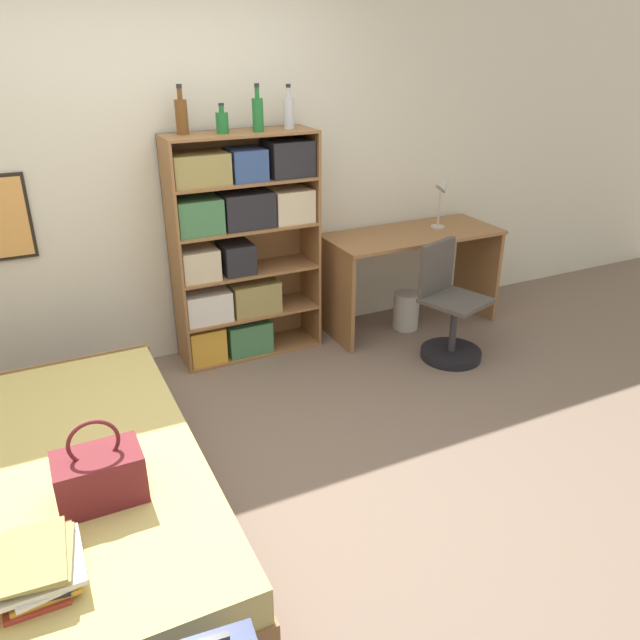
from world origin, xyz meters
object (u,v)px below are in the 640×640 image
object	(u,v)px
bottle_clear	(258,113)
waste_bin	(406,311)
bookcase	(238,247)
desk_chair	(449,321)
bottle_brown	(222,122)
bottle_blue	(289,112)
bed	(76,499)
desk_lamp	(443,193)
bottle_green	(182,115)
desk	(412,260)
book_stack_on_bed	(36,567)
handbag	(100,476)

from	to	relation	value
bottle_clear	waste_bin	size ratio (longest dim) A/B	0.99
bookcase	desk_chair	world-z (taller)	bookcase
bottle_brown	bottle_blue	world-z (taller)	bottle_blue
bed	bottle_clear	xyz separation A→B (m)	(1.47, 1.37, 1.47)
bookcase	bottle_brown	bearing A→B (deg)	-166.78
bottle_clear	desk_chair	xyz separation A→B (m)	(1.12, -0.67, -1.40)
desk_lamp	bottle_clear	bearing A→B (deg)	177.58
bottle_green	bottle_clear	bearing A→B (deg)	-10.74
bottle_clear	desk_lamp	distance (m)	1.58
bottle_brown	bottle_blue	bearing A→B (deg)	2.55
bookcase	desk_chair	bearing A→B (deg)	-28.45
bottle_brown	desk	bearing A→B (deg)	-4.14
desk	bookcase	bearing A→B (deg)	175.12
waste_bin	bottle_blue	bearing A→B (deg)	168.60
book_stack_on_bed	desk_chair	distance (m)	3.07
handbag	bookcase	bearing A→B (deg)	55.25
bottle_blue	desk	world-z (taller)	bottle_blue
bottle_brown	bed	bearing A→B (deg)	-131.67
bed	waste_bin	bearing A→B (deg)	25.46
bottle_green	desk_chair	bearing A→B (deg)	-25.39
bottle_blue	desk	bearing A→B (deg)	-7.33
bottle_brown	waste_bin	distance (m)	2.01
bottle_green	bottle_blue	world-z (taller)	bottle_green
book_stack_on_bed	bookcase	distance (m)	2.54
bottle_green	bottle_brown	world-z (taller)	bottle_green
desk	waste_bin	bearing A→B (deg)	-137.05
bottle_brown	desk	xyz separation A→B (m)	(1.41, -0.10, -1.09)
bed	bottle_brown	distance (m)	2.35
book_stack_on_bed	bottle_brown	bearing A→B (deg)	55.61
bottle_clear	desk_lamp	size ratio (longest dim) A/B	0.71
handbag	bookcase	distance (m)	2.11
bottle_brown	bottle_green	bearing A→B (deg)	164.50
bed	bookcase	size ratio (longest dim) A/B	1.33
waste_bin	desk_chair	bearing A→B (deg)	-89.73
bottle_clear	bottle_blue	distance (m)	0.23
bottle_clear	desk_lamp	xyz separation A→B (m)	(1.44, -0.06, -0.64)
bookcase	desk	distance (m)	1.39
bookcase	desk	xyz separation A→B (m)	(1.35, -0.12, -0.26)
desk	waste_bin	xyz separation A→B (m)	(-0.06, -0.06, -0.39)
handbag	bottle_brown	bearing A→B (deg)	56.35
book_stack_on_bed	bottle_blue	bearing A→B (deg)	48.01
bookcase	handbag	bearing A→B (deg)	-124.75
book_stack_on_bed	bottle_blue	xyz separation A→B (m)	(1.86, 2.06, 1.19)
desk_lamp	bed	bearing A→B (deg)	-155.81
bottle_brown	waste_bin	xyz separation A→B (m)	(1.35, -0.16, -1.48)
desk_lamp	bottle_green	bearing A→B (deg)	175.53
bed	bottle_green	bearing A→B (deg)	55.42
desk_lamp	bookcase	bearing A→B (deg)	176.55
handbag	book_stack_on_bed	size ratio (longest dim) A/B	1.05
desk_lamp	desk_chair	size ratio (longest dim) A/B	0.49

